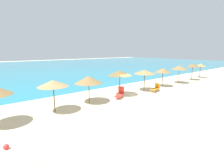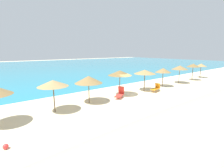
{
  "view_description": "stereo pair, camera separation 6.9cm",
  "coord_description": "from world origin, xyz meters",
  "px_view_note": "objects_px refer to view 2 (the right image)",
  "views": [
    {
      "loc": [
        -12.45,
        -12.17,
        4.97
      ],
      "look_at": [
        -1.85,
        1.04,
        1.51
      ],
      "focal_mm": 26.25,
      "sensor_mm": 36.0,
      "label": 1
    },
    {
      "loc": [
        -12.4,
        -12.21,
        4.97
      ],
      "look_at": [
        -1.85,
        1.04,
        1.51
      ],
      "focal_mm": 26.25,
      "sensor_mm": 36.0,
      "label": 2
    }
  ],
  "objects_px": {
    "beach_umbrella_4": "(89,80)",
    "beach_umbrella_7": "(163,70)",
    "beach_umbrella_9": "(193,65)",
    "lounge_chair_0": "(156,88)",
    "lounge_chair_1": "(120,94)",
    "beach_umbrella_6": "(145,72)",
    "beach_umbrella_5": "(120,73)",
    "beach_ball": "(6,147)",
    "beach_umbrella_3": "(53,83)",
    "beach_umbrella_10": "(201,65)",
    "beach_umbrella_8": "(180,68)"
  },
  "relations": [
    {
      "from": "lounge_chair_1",
      "to": "beach_ball",
      "type": "height_order",
      "value": "lounge_chair_1"
    },
    {
      "from": "beach_umbrella_7",
      "to": "beach_umbrella_8",
      "type": "xyz_separation_m",
      "value": [
        4.1,
        -0.13,
        0.13
      ]
    },
    {
      "from": "beach_umbrella_3",
      "to": "beach_ball",
      "type": "relative_size",
      "value": 9.57
    },
    {
      "from": "lounge_chair_1",
      "to": "beach_ball",
      "type": "bearing_deg",
      "value": 75.62
    },
    {
      "from": "beach_umbrella_7",
      "to": "lounge_chair_1",
      "type": "distance_m",
      "value": 8.49
    },
    {
      "from": "beach_umbrella_4",
      "to": "lounge_chair_1",
      "type": "xyz_separation_m",
      "value": [
        3.5,
        -0.54,
        -1.85
      ]
    },
    {
      "from": "beach_umbrella_4",
      "to": "lounge_chair_1",
      "type": "bearing_deg",
      "value": -8.84
    },
    {
      "from": "lounge_chair_1",
      "to": "beach_umbrella_9",
      "type": "bearing_deg",
      "value": -121.36
    },
    {
      "from": "beach_umbrella_7",
      "to": "beach_ball",
      "type": "relative_size",
      "value": 9.37
    },
    {
      "from": "lounge_chair_0",
      "to": "beach_umbrella_7",
      "type": "bearing_deg",
      "value": -80.38
    },
    {
      "from": "beach_ball",
      "to": "beach_umbrella_6",
      "type": "bearing_deg",
      "value": 14.15
    },
    {
      "from": "lounge_chair_0",
      "to": "beach_ball",
      "type": "relative_size",
      "value": 5.65
    },
    {
      "from": "beach_umbrella_4",
      "to": "beach_umbrella_9",
      "type": "bearing_deg",
      "value": -0.91
    },
    {
      "from": "beach_umbrella_7",
      "to": "beach_umbrella_8",
      "type": "distance_m",
      "value": 4.1
    },
    {
      "from": "beach_umbrella_5",
      "to": "beach_umbrella_8",
      "type": "relative_size",
      "value": 1.03
    },
    {
      "from": "beach_umbrella_4",
      "to": "beach_umbrella_9",
      "type": "distance_m",
      "value": 20.05
    },
    {
      "from": "beach_umbrella_6",
      "to": "beach_umbrella_7",
      "type": "xyz_separation_m",
      "value": [
        3.89,
        0.03,
        -0.09
      ]
    },
    {
      "from": "beach_umbrella_4",
      "to": "beach_umbrella_5",
      "type": "bearing_deg",
      "value": 1.06
    },
    {
      "from": "beach_umbrella_6",
      "to": "beach_umbrella_10",
      "type": "bearing_deg",
      "value": 0.76
    },
    {
      "from": "beach_umbrella_5",
      "to": "lounge_chair_0",
      "type": "height_order",
      "value": "beach_umbrella_5"
    },
    {
      "from": "beach_umbrella_9",
      "to": "lounge_chair_0",
      "type": "height_order",
      "value": "beach_umbrella_9"
    },
    {
      "from": "beach_umbrella_8",
      "to": "lounge_chair_1",
      "type": "relative_size",
      "value": 1.61
    },
    {
      "from": "beach_umbrella_4",
      "to": "beach_umbrella_5",
      "type": "xyz_separation_m",
      "value": [
        4.01,
        0.07,
        0.29
      ]
    },
    {
      "from": "beach_umbrella_5",
      "to": "beach_umbrella_10",
      "type": "distance_m",
      "value": 19.86
    },
    {
      "from": "beach_umbrella_7",
      "to": "lounge_chair_1",
      "type": "relative_size",
      "value": 1.53
    },
    {
      "from": "beach_umbrella_8",
      "to": "beach_umbrella_9",
      "type": "relative_size",
      "value": 0.97
    },
    {
      "from": "beach_umbrella_10",
      "to": "beach_umbrella_4",
      "type": "bearing_deg",
      "value": -179.92
    },
    {
      "from": "beach_umbrella_9",
      "to": "beach_umbrella_10",
      "type": "bearing_deg",
      "value": 5.25
    },
    {
      "from": "beach_umbrella_3",
      "to": "lounge_chair_0",
      "type": "bearing_deg",
      "value": -4.63
    },
    {
      "from": "beach_umbrella_7",
      "to": "lounge_chair_1",
      "type": "height_order",
      "value": "beach_umbrella_7"
    },
    {
      "from": "beach_umbrella_6",
      "to": "beach_umbrella_3",
      "type": "bearing_deg",
      "value": -178.95
    },
    {
      "from": "beach_umbrella_4",
      "to": "beach_umbrella_10",
      "type": "xyz_separation_m",
      "value": [
        23.87,
        0.03,
        0.08
      ]
    },
    {
      "from": "beach_umbrella_4",
      "to": "beach_umbrella_8",
      "type": "bearing_deg",
      "value": -1.03
    },
    {
      "from": "beach_umbrella_4",
      "to": "lounge_chair_0",
      "type": "height_order",
      "value": "beach_umbrella_4"
    },
    {
      "from": "beach_umbrella_7",
      "to": "beach_umbrella_10",
      "type": "bearing_deg",
      "value": 0.89
    },
    {
      "from": "beach_umbrella_4",
      "to": "beach_umbrella_6",
      "type": "bearing_deg",
      "value": -1.3
    },
    {
      "from": "beach_umbrella_3",
      "to": "beach_umbrella_9",
      "type": "distance_m",
      "value": 23.54
    },
    {
      "from": "beach_umbrella_3",
      "to": "beach_umbrella_5",
      "type": "relative_size",
      "value": 0.94
    },
    {
      "from": "beach_umbrella_6",
      "to": "beach_umbrella_9",
      "type": "height_order",
      "value": "beach_umbrella_9"
    },
    {
      "from": "beach_umbrella_9",
      "to": "beach_ball",
      "type": "bearing_deg",
      "value": -172.3
    },
    {
      "from": "beach_umbrella_4",
      "to": "beach_umbrella_8",
      "type": "xyz_separation_m",
      "value": [
        15.86,
        -0.28,
        0.17
      ]
    },
    {
      "from": "beach_umbrella_8",
      "to": "beach_umbrella_10",
      "type": "relative_size",
      "value": 1.05
    },
    {
      "from": "beach_umbrella_9",
      "to": "lounge_chair_0",
      "type": "distance_m",
      "value": 11.62
    },
    {
      "from": "beach_umbrella_8",
      "to": "beach_umbrella_10",
      "type": "distance_m",
      "value": 8.01
    },
    {
      "from": "beach_umbrella_5",
      "to": "lounge_chair_1",
      "type": "distance_m",
      "value": 2.28
    },
    {
      "from": "beach_umbrella_4",
      "to": "beach_umbrella_7",
      "type": "xyz_separation_m",
      "value": [
        11.77,
        -0.15,
        0.03
      ]
    },
    {
      "from": "beach_umbrella_4",
      "to": "lounge_chair_0",
      "type": "relative_size",
      "value": 1.67
    },
    {
      "from": "beach_umbrella_5",
      "to": "beach_ball",
      "type": "height_order",
      "value": "beach_umbrella_5"
    },
    {
      "from": "beach_umbrella_3",
      "to": "beach_umbrella_5",
      "type": "xyz_separation_m",
      "value": [
        7.51,
        0.46,
        0.15
      ]
    },
    {
      "from": "beach_umbrella_8",
      "to": "beach_umbrella_9",
      "type": "bearing_deg",
      "value": -0.45
    }
  ]
}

